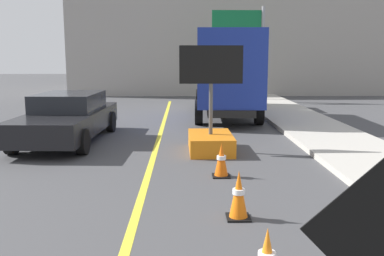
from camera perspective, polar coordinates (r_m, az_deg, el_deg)
name	(u,v)px	position (r m, az deg, el deg)	size (l,w,h in m)	color
lane_center_stripe	(127,245)	(5.87, -8.65, -15.13)	(0.14, 36.00, 0.01)	yellow
arrow_board_trailer	(211,133)	(11.06, 2.48, -0.67)	(1.60, 1.82, 2.70)	orange
box_truck	(226,72)	(17.29, 4.54, 7.42)	(2.64, 7.50, 3.33)	black
pickup_car	(68,117)	(12.84, -16.17, 1.37)	(2.18, 5.09, 1.38)	black
highway_guide_sign	(248,37)	(23.34, 7.45, 11.89)	(2.79, 0.18, 5.00)	gray
far_building_block	(223,40)	(31.29, 4.08, 11.61)	(19.72, 9.95, 7.15)	gray
traffic_cone_mid_lane	(239,195)	(6.59, 6.21, -8.85)	(0.36, 0.36, 0.75)	black
traffic_cone_far_lane	(221,160)	(8.78, 3.92, -4.28)	(0.36, 0.36, 0.70)	black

